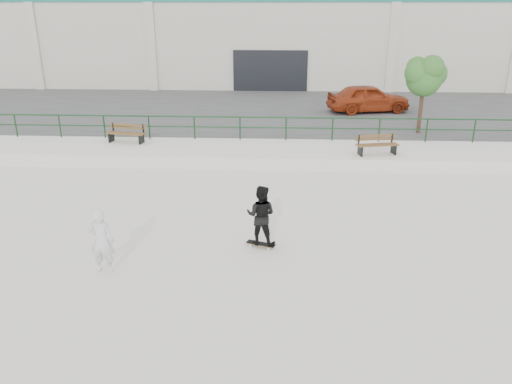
# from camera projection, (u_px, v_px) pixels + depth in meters

# --- Properties ---
(ground) EXTENTS (120.00, 120.00, 0.00)m
(ground) POSITION_uv_depth(u_px,v_px,m) (246.00, 276.00, 11.89)
(ground) COLOR silver
(ground) RESTS_ON ground
(ledge) EXTENTS (30.00, 3.00, 0.50)m
(ledge) POSITION_uv_depth(u_px,v_px,m) (262.00, 154.00, 20.68)
(ledge) COLOR silver
(ledge) RESTS_ON ground
(parking_strip) EXTENTS (60.00, 14.00, 0.50)m
(parking_strip) POSITION_uv_depth(u_px,v_px,m) (268.00, 112.00, 28.62)
(parking_strip) COLOR #3C3C3C
(parking_strip) RESTS_ON ground
(railing) EXTENTS (28.00, 0.06, 1.03)m
(railing) POSITION_uv_depth(u_px,v_px,m) (263.00, 123.00, 21.54)
(railing) COLOR #153C1C
(railing) RESTS_ON ledge
(commercial_building) EXTENTS (44.20, 16.33, 8.00)m
(commercial_building) POSITION_uv_depth(u_px,v_px,m) (273.00, 24.00, 40.16)
(commercial_building) COLOR #B2B09F
(commercial_building) RESTS_ON ground
(bench_left) EXTENTS (1.74, 0.76, 0.78)m
(bench_left) POSITION_uv_depth(u_px,v_px,m) (127.00, 133.00, 21.32)
(bench_left) COLOR #4E2C1A
(bench_left) RESTS_ON ledge
(bench_right) EXTENTS (1.72, 0.81, 0.76)m
(bench_right) POSITION_uv_depth(u_px,v_px,m) (377.00, 145.00, 19.60)
(bench_right) COLOR #4E2C1A
(bench_right) RESTS_ON ledge
(tree) EXTENTS (1.98, 1.76, 3.52)m
(tree) POSITION_uv_depth(u_px,v_px,m) (425.00, 75.00, 22.08)
(tree) COLOR #483124
(tree) RESTS_ON parking_strip
(red_car) EXTENTS (4.71, 2.69, 1.51)m
(red_car) POSITION_uv_depth(u_px,v_px,m) (368.00, 98.00, 27.23)
(red_car) COLOR maroon
(red_car) RESTS_ON parking_strip
(skateboard) EXTENTS (0.80, 0.45, 0.09)m
(skateboard) POSITION_uv_depth(u_px,v_px,m) (261.00, 244.00, 13.29)
(skateboard) COLOR black
(skateboard) RESTS_ON ground
(standing_skater) EXTENTS (0.90, 0.77, 1.63)m
(standing_skater) POSITION_uv_depth(u_px,v_px,m) (261.00, 215.00, 13.00)
(standing_skater) COLOR black
(standing_skater) RESTS_ON skateboard
(seated_skater) EXTENTS (0.60, 0.40, 1.62)m
(seated_skater) POSITION_uv_depth(u_px,v_px,m) (102.00, 241.00, 11.80)
(seated_skater) COLOR silver
(seated_skater) RESTS_ON ground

